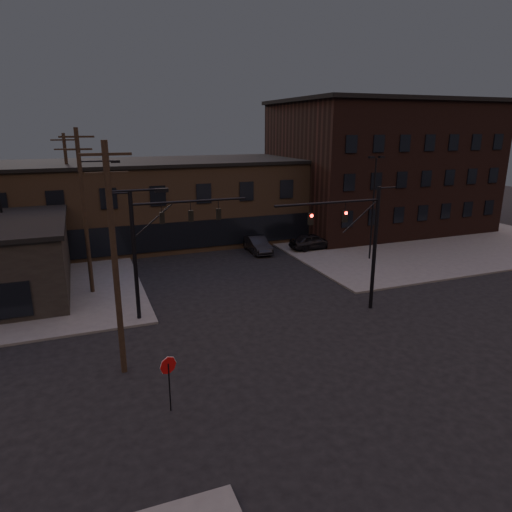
{
  "coord_description": "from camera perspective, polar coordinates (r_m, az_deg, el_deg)",
  "views": [
    {
      "loc": [
        -10.71,
        -18.89,
        11.54
      ],
      "look_at": [
        -0.47,
        7.45,
        3.5
      ],
      "focal_mm": 32.0,
      "sensor_mm": 36.0,
      "label": 1
    }
  ],
  "objects": [
    {
      "name": "traffic_signal_far",
      "position": [
        27.96,
        -12.45,
        2.0
      ],
      "size": [
        7.12,
        0.24,
        8.0
      ],
      "color": "black",
      "rests_on": "ground"
    },
    {
      "name": "ground",
      "position": [
        24.59,
        7.49,
        -12.26
      ],
      "size": [
        140.0,
        140.0,
        0.0
      ],
      "primitive_type": "plane",
      "color": "black",
      "rests_on": "ground"
    },
    {
      "name": "lot_light_a",
      "position": [
        40.99,
        14.49,
        6.92
      ],
      "size": [
        1.5,
        0.28,
        9.14
      ],
      "color": "black",
      "rests_on": "ground"
    },
    {
      "name": "parked_car_lot_b",
      "position": [
        51.53,
        16.24,
        3.18
      ],
      "size": [
        4.42,
        2.11,
        1.24
      ],
      "primitive_type": "imported",
      "rotation": [
        0.0,
        0.0,
        1.66
      ],
      "color": "#A5A5A7",
      "rests_on": "sidewalk_ne"
    },
    {
      "name": "building_right",
      "position": [
        55.73,
        15.05,
        10.68
      ],
      "size": [
        22.0,
        16.0,
        14.0
      ],
      "primitive_type": "cube",
      "color": "black",
      "rests_on": "ground"
    },
    {
      "name": "sidewalk_ne",
      "position": [
        53.6,
        17.02,
        2.83
      ],
      "size": [
        30.0,
        30.0,
        0.15
      ],
      "primitive_type": "cube",
      "color": "#474744",
      "rests_on": "ground"
    },
    {
      "name": "car_crossing",
      "position": [
        43.28,
        0.15,
        1.45
      ],
      "size": [
        1.69,
        4.63,
        1.51
      ],
      "primitive_type": "imported",
      "rotation": [
        0.0,
        0.0,
        -0.02
      ],
      "color": "black",
      "rests_on": "ground"
    },
    {
      "name": "traffic_signal_near",
      "position": [
        29.13,
        12.9,
        2.36
      ],
      "size": [
        7.12,
        0.24,
        8.0
      ],
      "color": "black",
      "rests_on": "ground"
    },
    {
      "name": "utility_pole_far",
      "position": [
        45.26,
        -22.26,
        7.41
      ],
      "size": [
        2.2,
        0.28,
        11.0
      ],
      "color": "black",
      "rests_on": "ground"
    },
    {
      "name": "parked_car_lot_a",
      "position": [
        44.23,
        7.05,
        1.86
      ],
      "size": [
        4.52,
        1.92,
        1.52
      ],
      "primitive_type": "imported",
      "rotation": [
        0.0,
        0.0,
        1.6
      ],
      "color": "black",
      "rests_on": "sidewalk_ne"
    },
    {
      "name": "building_row",
      "position": [
        48.68,
        -8.34,
        6.81
      ],
      "size": [
        40.0,
        12.0,
        8.0
      ],
      "primitive_type": "cube",
      "color": "#4F3C2A",
      "rests_on": "ground"
    },
    {
      "name": "utility_pole_near",
      "position": [
        21.68,
        -17.12,
        -0.0
      ],
      "size": [
        3.7,
        0.28,
        11.0
      ],
      "color": "black",
      "rests_on": "ground"
    },
    {
      "name": "utility_pole_mid",
      "position": [
        33.33,
        -20.59,
        5.52
      ],
      "size": [
        3.7,
        0.28,
        11.5
      ],
      "color": "black",
      "rests_on": "ground"
    },
    {
      "name": "lot_light_b",
      "position": [
        48.52,
        16.89,
        8.07
      ],
      "size": [
        1.5,
        0.28,
        9.14
      ],
      "color": "black",
      "rests_on": "ground"
    },
    {
      "name": "stop_sign",
      "position": [
        19.68,
        -10.88,
        -13.96
      ],
      "size": [
        0.72,
        0.33,
        2.48
      ],
      "color": "black",
      "rests_on": "ground"
    }
  ]
}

